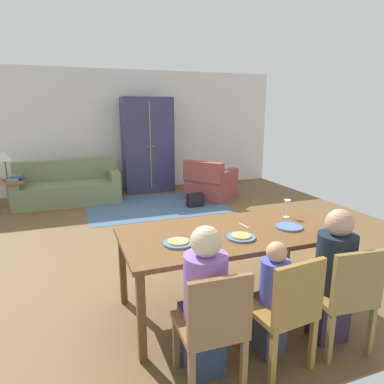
{
  "coord_description": "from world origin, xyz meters",
  "views": [
    {
      "loc": [
        -1.45,
        -4.1,
        1.84
      ],
      "look_at": [
        -0.04,
        -0.28,
        0.85
      ],
      "focal_mm": 31.99,
      "sensor_mm": 36.0,
      "label": 1
    }
  ],
  "objects_px": {
    "person_woman": "(330,280)",
    "table_lamp": "(4,157)",
    "plate_near_woman": "(289,227)",
    "dining_chair_woman": "(346,293)",
    "dining_chair_man": "(213,324)",
    "armchair": "(210,184)",
    "plate_near_child": "(241,237)",
    "person_child": "(271,302)",
    "person_man": "(204,306)",
    "side_table": "(9,191)",
    "dining_chair_child": "(286,307)",
    "dining_table": "(231,238)",
    "couch": "(68,188)",
    "plate_near_man": "(178,243)",
    "book_lower": "(18,178)",
    "handbag": "(195,200)",
    "armoire": "(148,145)",
    "book_upper": "(17,178)"
  },
  "relations": [
    {
      "from": "person_woman",
      "to": "table_lamp",
      "type": "xyz_separation_m",
      "value": [
        -2.95,
        4.92,
        0.5
      ]
    },
    {
      "from": "plate_near_woman",
      "to": "dining_chair_woman",
      "type": "height_order",
      "value": "dining_chair_woman"
    },
    {
      "from": "dining_chair_man",
      "to": "armchair",
      "type": "xyz_separation_m",
      "value": [
        1.98,
        4.67,
        -0.17
      ]
    },
    {
      "from": "plate_near_child",
      "to": "person_child",
      "type": "xyz_separation_m",
      "value": [
        -0.0,
        -0.5,
        -0.34
      ]
    },
    {
      "from": "person_woman",
      "to": "table_lamp",
      "type": "bearing_deg",
      "value": 120.91
    },
    {
      "from": "person_man",
      "to": "side_table",
      "type": "height_order",
      "value": "person_man"
    },
    {
      "from": "dining_chair_child",
      "to": "table_lamp",
      "type": "xyz_separation_m",
      "value": [
        -2.41,
        5.1,
        0.52
      ]
    },
    {
      "from": "dining_table",
      "to": "side_table",
      "type": "distance_m",
      "value": 4.89
    },
    {
      "from": "person_child",
      "to": "table_lamp",
      "type": "xyz_separation_m",
      "value": [
        -2.39,
        4.93,
        0.58
      ]
    },
    {
      "from": "person_child",
      "to": "dining_chair_woman",
      "type": "bearing_deg",
      "value": -17.37
    },
    {
      "from": "person_woman",
      "to": "couch",
      "type": "xyz_separation_m",
      "value": [
        -1.93,
        5.18,
        -0.21
      ]
    },
    {
      "from": "plate_near_man",
      "to": "plate_near_child",
      "type": "xyz_separation_m",
      "value": [
        0.55,
        -0.06,
        0.0
      ]
    },
    {
      "from": "side_table",
      "to": "book_lower",
      "type": "height_order",
      "value": "book_lower"
    },
    {
      "from": "couch",
      "to": "side_table",
      "type": "xyz_separation_m",
      "value": [
        -1.02,
        -0.26,
        0.08
      ]
    },
    {
      "from": "dining_chair_child",
      "to": "handbag",
      "type": "distance_m",
      "value": 4.31
    },
    {
      "from": "plate_near_child",
      "to": "person_child",
      "type": "distance_m",
      "value": 0.6
    },
    {
      "from": "dining_chair_child",
      "to": "book_lower",
      "type": "distance_m",
      "value": 5.61
    },
    {
      "from": "person_woman",
      "to": "table_lamp",
      "type": "relative_size",
      "value": 2.05
    },
    {
      "from": "person_man",
      "to": "dining_chair_child",
      "type": "xyz_separation_m",
      "value": [
        0.55,
        -0.17,
        -0.02
      ]
    },
    {
      "from": "person_man",
      "to": "book_lower",
      "type": "distance_m",
      "value": 5.25
    },
    {
      "from": "person_child",
      "to": "couch",
      "type": "distance_m",
      "value": 5.37
    },
    {
      "from": "person_man",
      "to": "dining_chair_child",
      "type": "distance_m",
      "value": 0.58
    },
    {
      "from": "dining_chair_child",
      "to": "person_child",
      "type": "height_order",
      "value": "person_child"
    },
    {
      "from": "plate_near_man",
      "to": "table_lamp",
      "type": "xyz_separation_m",
      "value": [
        -1.85,
        4.37,
        0.24
      ]
    },
    {
      "from": "person_man",
      "to": "person_child",
      "type": "xyz_separation_m",
      "value": [
        0.54,
        -0.01,
        -0.08
      ]
    },
    {
      "from": "plate_near_child",
      "to": "armoire",
      "type": "xyz_separation_m",
      "value": [
        0.39,
        5.17,
        0.28
      ]
    },
    {
      "from": "person_child",
      "to": "dining_chair_woman",
      "type": "distance_m",
      "value": 0.57
    },
    {
      "from": "dining_table",
      "to": "person_man",
      "type": "distance_m",
      "value": 0.88
    },
    {
      "from": "side_table",
      "to": "book_lower",
      "type": "relative_size",
      "value": 2.64
    },
    {
      "from": "dining_chair_man",
      "to": "armchair",
      "type": "distance_m",
      "value": 5.07
    },
    {
      "from": "person_man",
      "to": "couch",
      "type": "height_order",
      "value": "person_man"
    },
    {
      "from": "table_lamp",
      "to": "couch",
      "type": "bearing_deg",
      "value": 14.28
    },
    {
      "from": "side_table",
      "to": "handbag",
      "type": "bearing_deg",
      "value": -15.17
    },
    {
      "from": "plate_near_child",
      "to": "handbag",
      "type": "relative_size",
      "value": 0.78
    },
    {
      "from": "plate_near_woman",
      "to": "armoire",
      "type": "distance_m",
      "value": 5.1
    },
    {
      "from": "plate_near_child",
      "to": "person_man",
      "type": "relative_size",
      "value": 0.23
    },
    {
      "from": "dining_chair_child",
      "to": "armoire",
      "type": "relative_size",
      "value": 0.41
    },
    {
      "from": "armchair",
      "to": "armoire",
      "type": "relative_size",
      "value": 0.57
    },
    {
      "from": "armchair",
      "to": "table_lamp",
      "type": "xyz_separation_m",
      "value": [
        -3.83,
        0.43,
        0.69
      ]
    },
    {
      "from": "dining_chair_woman",
      "to": "book_upper",
      "type": "relative_size",
      "value": 3.95
    },
    {
      "from": "person_child",
      "to": "handbag",
      "type": "height_order",
      "value": "person_child"
    },
    {
      "from": "book_lower",
      "to": "handbag",
      "type": "xyz_separation_m",
      "value": [
        3.14,
        -0.95,
        -0.46
      ]
    },
    {
      "from": "plate_near_woman",
      "to": "couch",
      "type": "height_order",
      "value": "couch"
    },
    {
      "from": "armchair",
      "to": "side_table",
      "type": "bearing_deg",
      "value": 173.54
    },
    {
      "from": "person_man",
      "to": "book_upper",
      "type": "bearing_deg",
      "value": 108.94
    },
    {
      "from": "dining_table",
      "to": "armchair",
      "type": "xyz_separation_m",
      "value": [
        1.43,
        3.82,
        -0.38
      ]
    },
    {
      "from": "person_woman",
      "to": "armchair",
      "type": "distance_m",
      "value": 4.58
    },
    {
      "from": "plate_near_child",
      "to": "armchair",
      "type": "xyz_separation_m",
      "value": [
        1.43,
        4.0,
        -0.45
      ]
    },
    {
      "from": "armoire",
      "to": "plate_near_child",
      "type": "bearing_deg",
      "value": -94.26
    },
    {
      "from": "table_lamp",
      "to": "book_upper",
      "type": "relative_size",
      "value": 2.45
    }
  ]
}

